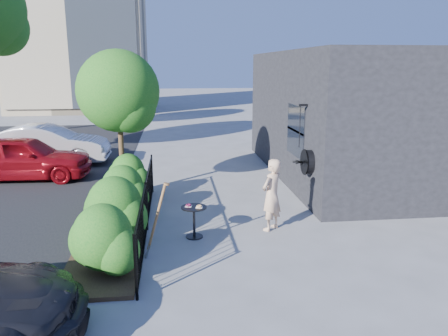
{
  "coord_description": "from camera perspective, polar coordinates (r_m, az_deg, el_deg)",
  "views": [
    {
      "loc": [
        -0.87,
        -9.27,
        3.58
      ],
      "look_at": [
        0.3,
        0.71,
        1.2
      ],
      "focal_mm": 35.0,
      "sensor_mm": 36.0,
      "label": 1
    }
  ],
  "objects": [
    {
      "name": "shovel",
      "position": [
        8.4,
        -9.0,
        -7.23
      ],
      "size": [
        0.5,
        0.19,
        1.49
      ],
      "color": "brown",
      "rests_on": "ground"
    },
    {
      "name": "fence",
      "position": [
        9.77,
        -10.11,
        -4.89
      ],
      "size": [
        0.05,
        6.05,
        1.1
      ],
      "color": "black",
      "rests_on": "ground"
    },
    {
      "name": "ground",
      "position": [
        9.98,
        -1.27,
        -7.71
      ],
      "size": [
        120.0,
        120.0,
        0.0
      ],
      "primitive_type": "plane",
      "color": "gray",
      "rests_on": "ground"
    },
    {
      "name": "car_silver",
      "position": [
        17.29,
        -22.1,
        2.84
      ],
      "size": [
        4.42,
        1.58,
        1.45
      ],
      "primitive_type": "imported",
      "rotation": [
        0.0,
        0.0,
        1.56
      ],
      "color": "silver",
      "rests_on": "ground"
    },
    {
      "name": "woman",
      "position": [
        9.63,
        6.23,
        -3.51
      ],
      "size": [
        0.69,
        0.68,
        1.61
      ],
      "primitive_type": "imported",
      "rotation": [
        0.0,
        0.0,
        3.9
      ],
      "color": "#D6AC8A",
      "rests_on": "ground"
    },
    {
      "name": "car_red",
      "position": [
        15.26,
        -24.76,
        1.24
      ],
      "size": [
        4.22,
        1.83,
        1.42
      ],
      "primitive_type": "imported",
      "rotation": [
        0.0,
        0.0,
        1.53
      ],
      "color": "maroon",
      "rests_on": "ground"
    },
    {
      "name": "shrubs",
      "position": [
        9.88,
        -13.6,
        -4.01
      ],
      "size": [
        1.1,
        5.6,
        1.24
      ],
      "color": "#145B18",
      "rests_on": "ground"
    },
    {
      "name": "shop_building",
      "position": [
        15.25,
        18.12,
        6.72
      ],
      "size": [
        6.22,
        9.0,
        4.0
      ],
      "color": "black",
      "rests_on": "ground"
    },
    {
      "name": "planting_bed",
      "position": [
        10.01,
        -14.03,
        -7.8
      ],
      "size": [
        1.3,
        6.0,
        0.08
      ],
      "primitive_type": "cube",
      "color": "#382616",
      "rests_on": "ground"
    },
    {
      "name": "cafe_table",
      "position": [
        9.27,
        -3.93,
        -6.3
      ],
      "size": [
        0.54,
        0.54,
        0.73
      ],
      "rotation": [
        0.0,
        0.0,
        -0.23
      ],
      "color": "black",
      "rests_on": "ground"
    },
    {
      "name": "patio_tree",
      "position": [
        12.13,
        -13.34,
        9.11
      ],
      "size": [
        2.2,
        2.2,
        3.94
      ],
      "color": "#3F2B19",
      "rests_on": "ground"
    }
  ]
}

